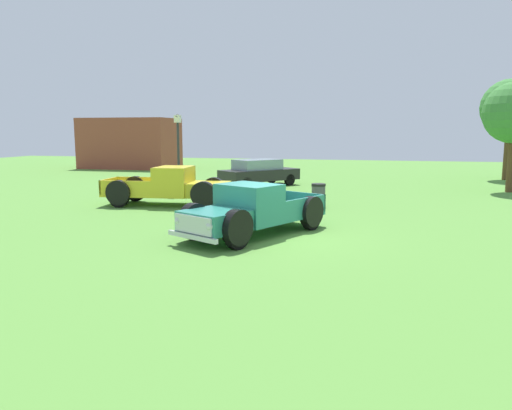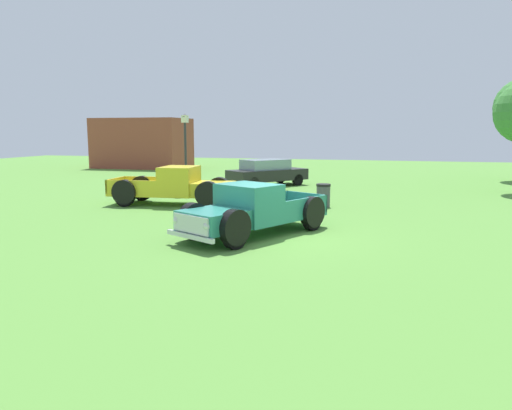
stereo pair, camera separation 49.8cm
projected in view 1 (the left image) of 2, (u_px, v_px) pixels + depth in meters
ground_plane at (274, 237)px, 14.39m from camera, size 80.00×80.00×0.00m
pickup_truck_foreground at (248, 212)px, 14.30m from camera, size 3.92×5.34×1.56m
pickup_truck_behind_left at (176, 187)px, 20.36m from camera, size 5.47×2.50×1.63m
sedan_distant_a at (259, 172)px, 27.58m from camera, size 4.31×4.67×1.51m
lamp_post_near at (178, 152)px, 23.85m from camera, size 0.36×0.36×3.93m
trash_can at (318, 195)px, 20.09m from camera, size 0.59×0.59×0.95m
oak_tree_west at (510, 108)px, 30.57m from camera, size 3.58×3.58×6.36m
brick_pavilion at (130, 143)px, 41.13m from camera, size 7.62×4.49×4.17m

